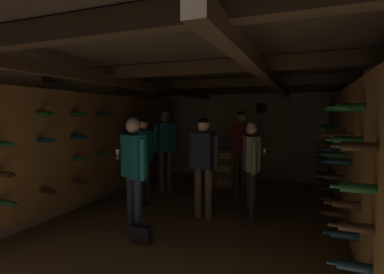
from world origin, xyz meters
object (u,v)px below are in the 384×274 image
Objects in this scene: person_guest_mid_right at (251,161)px; wine_crate_stack at (226,168)px; display_bottle at (231,143)px; person_guest_far_left at (166,143)px; handbag at (141,234)px; person_host_center at (203,158)px; person_guest_mid_left at (143,153)px; person_guest_rear_center at (241,144)px; person_guest_near_left at (134,165)px.

wine_crate_stack is at bearing 116.48° from person_guest_mid_right.
display_bottle is 0.20× the size of person_guest_far_left.
handbag is (0.87, -2.46, -0.94)m from person_guest_far_left.
person_host_center reaches higher than wine_crate_stack.
person_guest_mid_left is 2.00m from person_guest_rear_center.
person_guest_near_left is (-1.40, -1.26, 0.06)m from person_guest_mid_right.
person_guest_mid_left is 0.99× the size of person_guest_near_left.
handbag is (-0.29, -3.23, -0.33)m from wine_crate_stack.
wine_crate_stack is 0.58× the size of person_guest_mid_right.
person_guest_near_left is (-0.69, -0.95, 0.01)m from person_host_center.
person_guest_rear_center reaches higher than display_bottle.
person_guest_rear_center is (0.97, 2.48, 0.08)m from person_guest_near_left.
wine_crate_stack is 0.56× the size of person_guest_mid_left.
person_guest_rear_center reaches higher than person_guest_near_left.
person_guest_mid_left is at bearing -120.43° from wine_crate_stack.
person_host_center is 0.94× the size of person_guest_far_left.
person_guest_near_left is (-0.65, -2.97, -0.05)m from display_bottle.
person_guest_near_left reaches higher than person_guest_mid_right.
display_bottle is at bearing -22.35° from wine_crate_stack.
display_bottle is 0.22× the size of person_guest_mid_left.
person_guest_mid_left is 4.66× the size of handbag.
person_host_center is at bearing 54.23° from person_guest_near_left.
person_guest_near_left reaches higher than handbag.
wine_crate_stack is 0.51× the size of person_guest_rear_center.
person_guest_near_left is at bearing -99.77° from wine_crate_stack.
handbag is at bearing -97.55° from display_bottle.
person_guest_rear_center is (0.29, 1.52, 0.09)m from person_host_center.
person_guest_mid_left is at bearing 119.35° from handbag.
wine_crate_stack is at bearing 157.65° from display_bottle.
person_guest_rear_center reaches higher than person_guest_mid_left.
person_guest_far_left reaches higher than person_host_center.
person_guest_mid_left is 1.04× the size of person_guest_mid_right.
wine_crate_stack is at bearing 59.57° from person_guest_mid_left.
person_guest_rear_center is (-0.43, 1.22, 0.14)m from person_guest_mid_right.
person_guest_mid_right is (0.71, 0.30, -0.05)m from person_host_center.
person_guest_mid_right reaches higher than display_bottle.
display_bottle is 3.04m from person_guest_near_left.
person_guest_far_left is (-0.08, 1.07, 0.08)m from person_guest_mid_left.
person_guest_mid_left is at bearing -85.64° from person_guest_far_left.
wine_crate_stack is at bearing 94.59° from person_host_center.
person_guest_rear_center is at bearing 109.28° from person_guest_mid_right.
person_host_center reaches higher than display_bottle.
person_guest_mid_right is 0.95× the size of person_guest_near_left.
person_host_center is 1.17m from person_guest_near_left.
display_bottle is 0.20× the size of person_guest_rear_center.
person_host_center is 1.27m from person_guest_mid_left.
person_guest_near_left is (-0.52, -3.02, 0.54)m from wine_crate_stack.
display_bottle is 1.87m from person_guest_mid_right.
person_guest_mid_right reaches higher than wine_crate_stack.
person_host_center reaches higher than handbag.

